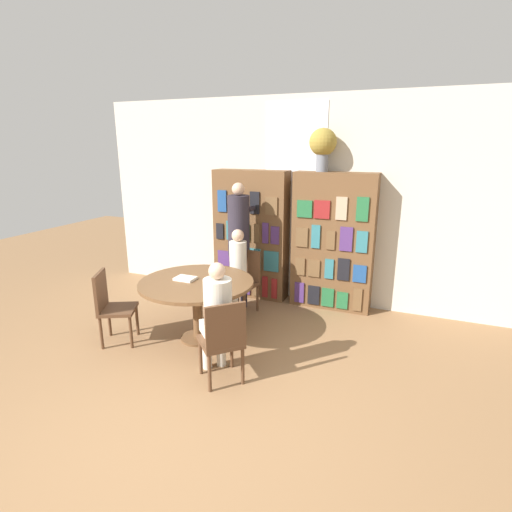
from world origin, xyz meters
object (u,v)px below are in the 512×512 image
at_px(flower_vase, 323,144).
at_px(reading_table, 197,289).
at_px(chair_far_side, 223,338).
at_px(librarian_standing, 239,232).
at_px(seated_reader_right, 217,312).
at_px(bookshelf_right, 333,242).
at_px(seated_reader_left, 236,269).
at_px(chair_near_camera, 111,304).
at_px(chair_left_side, 244,278).
at_px(bookshelf_left, 251,235).

distance_m(flower_vase, reading_table, 2.58).
distance_m(flower_vase, chair_far_side, 3.02).
xyz_separation_m(reading_table, librarian_standing, (0.04, 1.14, 0.47)).
distance_m(chair_far_side, seated_reader_right, 0.27).
xyz_separation_m(bookshelf_right, seated_reader_left, (-1.13, -0.82, -0.30)).
xyz_separation_m(chair_near_camera, chair_left_side, (1.08, 1.46, 0.00)).
relative_size(seated_reader_right, librarian_standing, 0.67).
relative_size(flower_vase, seated_reader_left, 0.47).
relative_size(bookshelf_left, seated_reader_right, 1.60).
height_order(bookshelf_right, chair_far_side, bookshelf_right).
height_order(reading_table, chair_near_camera, chair_near_camera).
xyz_separation_m(bookshelf_right, reading_table, (-1.27, -1.64, -0.33)).
height_order(bookshelf_left, librarian_standing, bookshelf_left).
relative_size(chair_left_side, seated_reader_right, 0.72).
height_order(flower_vase, chair_left_side, flower_vase).
bearing_deg(flower_vase, seated_reader_left, -138.37).
relative_size(bookshelf_left, chair_near_camera, 2.20).
bearing_deg(flower_vase, bookshelf_left, -179.75).
bearing_deg(seated_reader_left, chair_left_side, -90.00).
bearing_deg(seated_reader_left, seated_reader_right, 117.15).
bearing_deg(chair_near_camera, reading_table, 90.00).
relative_size(bookshelf_left, bookshelf_right, 1.00).
height_order(reading_table, chair_far_side, chair_far_side).
distance_m(flower_vase, seated_reader_left, 2.06).
bearing_deg(chair_far_side, chair_left_side, 63.00).
bearing_deg(bookshelf_left, chair_far_side, -73.39).
relative_size(chair_near_camera, seated_reader_left, 0.73).
distance_m(bookshelf_left, seated_reader_left, 0.88).
bearing_deg(flower_vase, chair_near_camera, -133.26).
bearing_deg(chair_near_camera, bookshelf_left, 129.81).
bearing_deg(seated_reader_left, librarian_standing, -63.05).
relative_size(chair_far_side, seated_reader_right, 0.72).
height_order(bookshelf_right, flower_vase, flower_vase).
bearing_deg(librarian_standing, reading_table, -91.82).
distance_m(chair_left_side, librarian_standing, 0.65).
height_order(bookshelf_left, seated_reader_left, bookshelf_left).
xyz_separation_m(chair_near_camera, librarian_standing, (0.95, 1.60, 0.62)).
bearing_deg(chair_far_side, bookshelf_right, 32.25).
bearing_deg(librarian_standing, chair_far_side, -70.05).
bearing_deg(chair_left_side, chair_near_camera, 63.00).
bearing_deg(bookshelf_right, seated_reader_left, -144.09).
xyz_separation_m(bookshelf_left, seated_reader_right, (0.58, -2.24, -0.27)).
height_order(chair_near_camera, seated_reader_left, seated_reader_left).
bearing_deg(seated_reader_left, chair_far_side, 119.94).
distance_m(reading_table, chair_left_side, 1.03).
distance_m(reading_table, chair_far_side, 1.03).
bearing_deg(bookshelf_left, seated_reader_left, -81.05).
distance_m(bookshelf_right, seated_reader_left, 1.43).
bearing_deg(flower_vase, chair_left_side, -144.45).
bearing_deg(bookshelf_right, chair_near_camera, -136.14).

